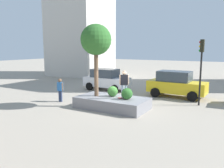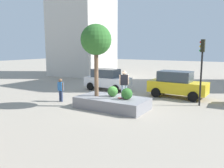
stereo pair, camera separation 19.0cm
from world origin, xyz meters
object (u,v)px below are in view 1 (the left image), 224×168
object	(u,v)px
passerby_with_bag	(60,88)
traffic_light_corner	(201,61)
skateboard	(124,98)
taxi_cab	(176,84)
plaza_tree	(96,41)
police_car	(106,79)
planter_ledge	(112,103)
skateboarder	(124,82)

from	to	relation	value
passerby_with_bag	traffic_light_corner	bearing A→B (deg)	23.83
skateboard	taxi_cab	bearing A→B (deg)	71.99
plaza_tree	taxi_cab	bearing A→B (deg)	56.27
police_car	taxi_cab	bearing A→B (deg)	1.20
plaza_tree	passerby_with_bag	distance (m)	4.66
taxi_cab	passerby_with_bag	bearing A→B (deg)	-139.49
skateboard	traffic_light_corner	distance (m)	5.90
plaza_tree	police_car	bearing A→B (deg)	115.56
skateboard	police_car	size ratio (longest dim) A/B	0.18
planter_ledge	taxi_cab	bearing A→B (deg)	64.48
police_car	passerby_with_bag	size ratio (longest dim) A/B	2.49
skateboard	traffic_light_corner	size ratio (longest dim) A/B	0.17
skateboard	planter_ledge	bearing A→B (deg)	-178.09
traffic_light_corner	taxi_cab	bearing A→B (deg)	137.49
plaza_tree	taxi_cab	xyz separation A→B (m)	(3.88, 5.81, -3.38)
traffic_light_corner	planter_ledge	bearing A→B (deg)	-142.33
planter_ledge	passerby_with_bag	bearing A→B (deg)	-176.09
plaza_tree	traffic_light_corner	distance (m)	7.27
skateboarder	planter_ledge	bearing A→B (deg)	-178.09
skateboard	taxi_cab	size ratio (longest dim) A/B	0.17
passerby_with_bag	plaza_tree	bearing A→B (deg)	3.29
plaza_tree	taxi_cab	distance (m)	7.76
taxi_cab	plaza_tree	bearing A→B (deg)	-123.73
skateboard	police_car	bearing A→B (deg)	130.66
skateboard	passerby_with_bag	size ratio (longest dim) A/B	0.45
planter_ledge	police_car	distance (m)	6.80
taxi_cab	passerby_with_bag	size ratio (longest dim) A/B	2.66
skateboard	skateboarder	size ratio (longest dim) A/B	0.45
skateboard	passerby_with_bag	world-z (taller)	passerby_with_bag
police_car	taxi_cab	size ratio (longest dim) A/B	0.94
taxi_cab	skateboard	bearing A→B (deg)	-108.01
skateboarder	police_car	distance (m)	7.33
skateboarder	skateboard	bearing A→B (deg)	-51.34
plaza_tree	skateboard	size ratio (longest dim) A/B	6.07
skateboarder	taxi_cab	xyz separation A→B (m)	(1.84, 5.66, -0.75)
plaza_tree	skateboarder	bearing A→B (deg)	4.01
taxi_cab	police_car	bearing A→B (deg)	-178.80
plaza_tree	police_car	world-z (taller)	plaza_tree
plaza_tree	passerby_with_bag	size ratio (longest dim) A/B	2.76
planter_ledge	skateboard	bearing A→B (deg)	1.91
traffic_light_corner	plaza_tree	bearing A→B (deg)	-147.31
planter_ledge	plaza_tree	bearing A→B (deg)	-174.41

